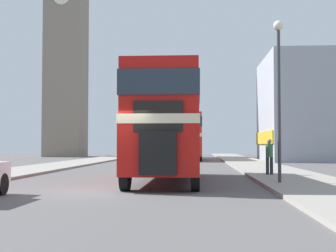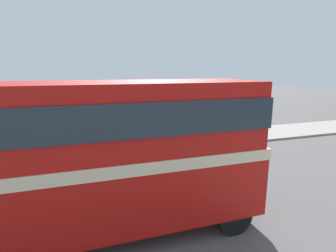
# 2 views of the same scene
# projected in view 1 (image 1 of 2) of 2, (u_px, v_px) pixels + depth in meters

# --- Properties ---
(ground_plane) EXTENTS (120.00, 120.00, 0.00)m
(ground_plane) POSITION_uv_depth(u_px,v_px,m) (109.00, 192.00, 14.35)
(ground_plane) COLOR #565454
(sidewalk_right) EXTENTS (3.50, 120.00, 0.12)m
(sidewalk_right) POSITION_uv_depth(u_px,v_px,m) (333.00, 192.00, 13.94)
(sidewalk_right) COLOR gray
(sidewalk_right) RESTS_ON ground_plane
(double_decker_bus) EXTENTS (2.53, 9.84, 4.18)m
(double_decker_bus) POSITION_uv_depth(u_px,v_px,m) (168.00, 120.00, 18.82)
(double_decker_bus) COLOR #B2140F
(double_decker_bus) RESTS_ON ground_plane
(bus_distant) EXTENTS (2.42, 9.91, 4.35)m
(bus_distant) POSITION_uv_depth(u_px,v_px,m) (189.00, 133.00, 44.83)
(bus_distant) COLOR red
(bus_distant) RESTS_ON ground_plane
(pedestrian_walking) EXTENTS (0.33, 0.33, 1.62)m
(pedestrian_walking) POSITION_uv_depth(u_px,v_px,m) (269.00, 154.00, 21.25)
(pedestrian_walking) COLOR #282833
(pedestrian_walking) RESTS_ON sidewalk_right
(street_lamp) EXTENTS (0.36, 0.36, 5.86)m
(street_lamp) POSITION_uv_depth(u_px,v_px,m) (279.00, 76.00, 16.91)
(street_lamp) COLOR #38383D
(street_lamp) RESTS_ON sidewalk_right
(church_tower) EXTENTS (4.89, 4.89, 36.18)m
(church_tower) POSITION_uv_depth(u_px,v_px,m) (67.00, 12.00, 59.62)
(church_tower) COLOR gray
(church_tower) RESTS_ON ground_plane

